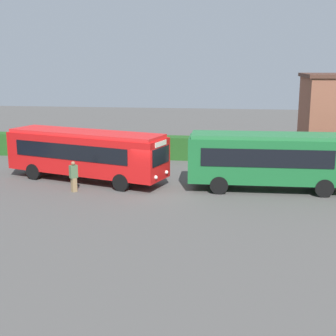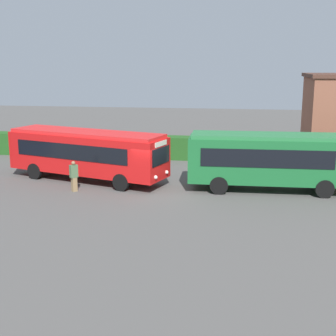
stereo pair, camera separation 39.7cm
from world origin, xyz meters
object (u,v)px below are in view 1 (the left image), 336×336
object	(u,v)px
bus_red	(86,152)
person_left	(74,176)
bus_green	(270,158)
person_center	(239,162)

from	to	relation	value
bus_red	person_left	bearing A→B (deg)	-71.03
bus_green	bus_red	bearing A→B (deg)	174.90
bus_red	person_left	world-z (taller)	bus_red
bus_green	person_center	size ratio (longest dim) A/B	4.95
person_center	person_left	bearing A→B (deg)	-66.00
bus_red	person_center	size ratio (longest dim) A/B	5.57
person_left	person_center	size ratio (longest dim) A/B	0.93
bus_green	person_center	distance (m)	3.45
person_left	person_center	distance (m)	10.37
bus_red	person_center	xyz separation A→B (m)	(9.27, 2.24, -0.77)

